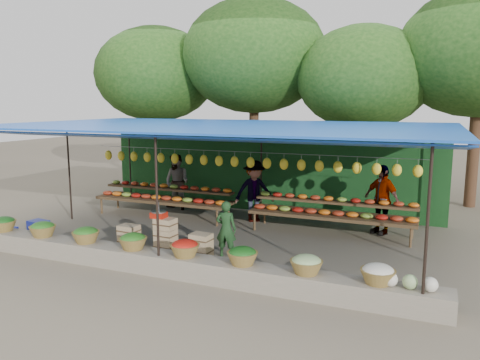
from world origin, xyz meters
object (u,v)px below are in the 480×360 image
at_px(crate_counter, 165,238).
at_px(blue_crate_front, 6,233).
at_px(blue_crate_back, 39,226).
at_px(vendor_seated, 226,229).
at_px(weighing_scale, 159,214).

height_order(crate_counter, blue_crate_front, crate_counter).
relative_size(blue_crate_front, blue_crate_back, 0.95).
distance_m(crate_counter, vendor_seated, 1.50).
xyz_separation_m(crate_counter, blue_crate_back, (-3.92, 0.14, -0.16)).
relative_size(vendor_seated, blue_crate_front, 2.64).
distance_m(weighing_scale, vendor_seated, 1.62).
bearing_deg(blue_crate_front, weighing_scale, 4.55).
bearing_deg(vendor_seated, crate_counter, -0.50).
bearing_deg(blue_crate_back, crate_counter, 6.04).
xyz_separation_m(crate_counter, weighing_scale, (-0.14, 0.00, 0.54)).
relative_size(weighing_scale, blue_crate_front, 0.75).
height_order(blue_crate_front, blue_crate_back, blue_crate_back).
distance_m(blue_crate_front, blue_crate_back, 0.83).
bearing_deg(blue_crate_front, crate_counter, 4.26).
height_order(vendor_seated, blue_crate_back, vendor_seated).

